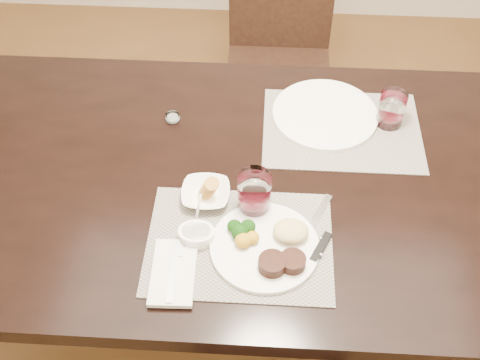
# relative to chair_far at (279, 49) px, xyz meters

# --- Properties ---
(ground_plane) EXTENTS (4.50, 4.50, 0.00)m
(ground_plane) POSITION_rel_chair_far_xyz_m (0.00, -0.93, -0.50)
(ground_plane) COLOR #482C17
(ground_plane) RESTS_ON ground
(dining_table) EXTENTS (2.00, 1.00, 0.75)m
(dining_table) POSITION_rel_chair_far_xyz_m (0.00, -0.93, 0.16)
(dining_table) COLOR black
(dining_table) RESTS_ON ground
(chair_far) EXTENTS (0.42, 0.42, 0.90)m
(chair_far) POSITION_rel_chair_far_xyz_m (0.00, 0.00, 0.00)
(chair_far) COLOR black
(chair_far) RESTS_ON ground
(placemat_near) EXTENTS (0.46, 0.34, 0.00)m
(placemat_near) POSITION_rel_chair_far_xyz_m (-0.09, -1.16, 0.25)
(placemat_near) COLOR gray
(placemat_near) RESTS_ON dining_table
(placemat_far) EXTENTS (0.46, 0.34, 0.00)m
(placemat_far) POSITION_rel_chair_far_xyz_m (0.18, -0.73, 0.25)
(placemat_far) COLOR gray
(placemat_far) RESTS_ON dining_table
(dinner_plate) EXTENTS (0.27, 0.27, 0.05)m
(dinner_plate) POSITION_rel_chair_far_xyz_m (-0.02, -1.18, 0.27)
(dinner_plate) COLOR white
(dinner_plate) RESTS_ON placemat_near
(napkin_fork) EXTENTS (0.11, 0.19, 0.02)m
(napkin_fork) POSITION_rel_chair_far_xyz_m (-0.24, -1.26, 0.26)
(napkin_fork) COLOR white
(napkin_fork) RESTS_ON placemat_near
(steak_knife) EXTENTS (0.07, 0.23, 0.01)m
(steak_knife) POSITION_rel_chair_far_xyz_m (0.11, -1.14, 0.26)
(steak_knife) COLOR white
(steak_knife) RESTS_ON placemat_near
(cracker_bowl) EXTENTS (0.13, 0.13, 0.06)m
(cracker_bowl) POSITION_rel_chair_far_xyz_m (-0.19, -1.02, 0.27)
(cracker_bowl) COLOR white
(cracker_bowl) RESTS_ON placemat_near
(sauce_ramekin) EXTENTS (0.09, 0.14, 0.07)m
(sauce_ramekin) POSITION_rel_chair_far_xyz_m (-0.20, -1.16, 0.27)
(sauce_ramekin) COLOR white
(sauce_ramekin) RESTS_ON placemat_near
(wine_glass_near) EXTENTS (0.09, 0.09, 0.12)m
(wine_glass_near) POSITION_rel_chair_far_xyz_m (-0.06, -1.05, 0.30)
(wine_glass_near) COLOR silver
(wine_glass_near) RESTS_ON placemat_near
(far_plate) EXTENTS (0.31, 0.31, 0.01)m
(far_plate) POSITION_rel_chair_far_xyz_m (0.13, -0.68, 0.26)
(far_plate) COLOR white
(far_plate) RESTS_ON placemat_far
(wine_glass_far) EXTENTS (0.08, 0.08, 0.11)m
(wine_glass_far) POSITION_rel_chair_far_xyz_m (0.32, -0.70, 0.30)
(wine_glass_far) COLOR silver
(wine_glass_far) RESTS_ON placemat_far
(salt_cellar) EXTENTS (0.04, 0.04, 0.02)m
(salt_cellar) POSITION_rel_chair_far_xyz_m (-0.32, -0.72, 0.26)
(salt_cellar) COLOR silver
(salt_cellar) RESTS_ON dining_table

